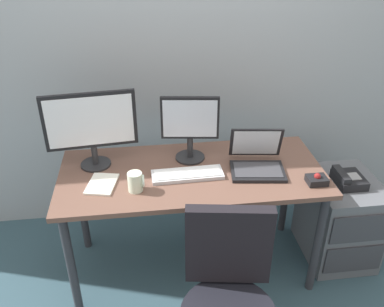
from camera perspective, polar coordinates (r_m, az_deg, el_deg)
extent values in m
plane|color=#334F5B|center=(2.91, 0.00, -15.04)|extent=(8.00, 8.00, 0.00)
cube|color=#9BA3A9|center=(2.83, -1.87, 16.46)|extent=(6.00, 0.10, 2.80)
cube|color=brown|center=(2.45, 0.00, -2.74)|extent=(1.55, 0.69, 0.03)
cylinder|color=#2D2D33|center=(2.49, -16.23, -14.69)|extent=(0.05, 0.05, 0.72)
cylinder|color=#2D2D33|center=(2.63, 16.81, -11.83)|extent=(0.05, 0.05, 0.72)
cylinder|color=#2D2D33|center=(2.92, -14.90, -6.81)|extent=(0.05, 0.05, 0.72)
cylinder|color=#2D2D33|center=(3.04, 12.80, -4.81)|extent=(0.05, 0.05, 0.72)
cube|color=#5A5D64|center=(2.99, 19.49, -8.33)|extent=(0.42, 0.52, 0.58)
cube|color=#38383D|center=(2.73, 22.24, -9.56)|extent=(0.38, 0.01, 0.20)
cube|color=#38383D|center=(2.89, 21.29, -13.34)|extent=(0.38, 0.01, 0.20)
cube|color=black|center=(2.80, 20.75, -3.40)|extent=(0.17, 0.20, 0.06)
cube|color=black|center=(2.75, 19.81, -2.71)|extent=(0.05, 0.18, 0.04)
cube|color=gray|center=(2.78, 21.32, -2.94)|extent=(0.07, 0.08, 0.01)
cube|color=black|center=(1.97, 5.05, -12.42)|extent=(0.40, 0.12, 0.42)
cylinder|color=#262628|center=(2.56, -13.04, -1.41)|extent=(0.18, 0.18, 0.01)
cylinder|color=#262628|center=(2.53, -13.20, -0.18)|extent=(0.04, 0.04, 0.12)
cube|color=black|center=(2.43, -13.81, 4.41)|extent=(0.52, 0.08, 0.33)
cube|color=white|center=(2.42, -13.80, 4.27)|extent=(0.48, 0.05, 0.29)
cylinder|color=#262628|center=(2.57, -0.27, -0.51)|extent=(0.18, 0.18, 0.01)
cylinder|color=#262628|center=(2.53, -0.27, 0.87)|extent=(0.04, 0.04, 0.13)
cube|color=black|center=(2.44, -0.28, 4.91)|extent=(0.34, 0.07, 0.26)
cube|color=silver|center=(2.43, -0.28, 4.77)|extent=(0.31, 0.05, 0.23)
cube|color=silver|center=(2.39, -0.63, -2.92)|extent=(0.41, 0.15, 0.02)
cube|color=white|center=(2.38, -0.63, -2.64)|extent=(0.38, 0.13, 0.01)
cube|color=black|center=(2.45, 8.99, -2.44)|extent=(0.34, 0.26, 0.02)
cube|color=#38383D|center=(2.44, 9.01, -2.20)|extent=(0.29, 0.20, 0.00)
cube|color=black|center=(2.52, 8.75, 1.53)|extent=(0.32, 0.12, 0.21)
cube|color=silver|center=(2.51, 8.77, 1.46)|extent=(0.28, 0.10, 0.18)
cube|color=black|center=(2.43, 16.75, -3.53)|extent=(0.11, 0.09, 0.04)
sphere|color=maroon|center=(2.41, 16.84, -3.01)|extent=(0.04, 0.04, 0.04)
cylinder|color=silver|center=(2.27, -7.81, -3.87)|extent=(0.08, 0.08, 0.11)
torus|color=silver|center=(2.27, -6.70, -3.76)|extent=(0.01, 0.07, 0.07)
cube|color=white|center=(2.37, -12.26, -4.12)|extent=(0.19, 0.24, 0.01)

